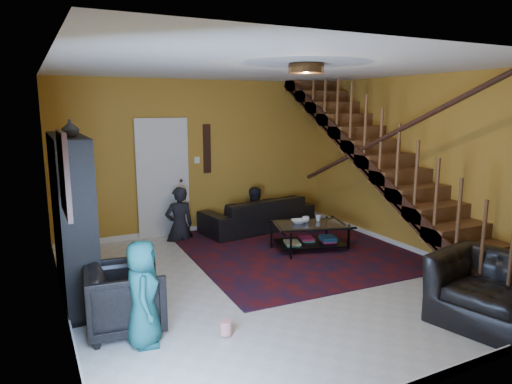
% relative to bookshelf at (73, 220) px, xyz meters
% --- Properties ---
extents(floor, '(5.50, 5.50, 0.00)m').
position_rel_bookshelf_xyz_m(floor, '(2.40, -0.60, -0.96)').
color(floor, beige).
rests_on(floor, ground).
extents(room, '(5.50, 5.50, 5.50)m').
position_rel_bookshelf_xyz_m(room, '(1.07, 0.73, -0.91)').
color(room, '#AD7B26').
rests_on(room, ground).
extents(staircase, '(0.95, 5.02, 3.18)m').
position_rel_bookshelf_xyz_m(staircase, '(4.53, -0.60, 0.43)').
color(staircase, brown).
rests_on(staircase, floor).
extents(bookshelf, '(0.35, 1.80, 2.00)m').
position_rel_bookshelf_xyz_m(bookshelf, '(0.00, 0.00, 0.00)').
color(bookshelf, black).
rests_on(bookshelf, floor).
extents(door, '(0.82, 0.05, 2.05)m').
position_rel_bookshelf_xyz_m(door, '(1.70, 2.12, 0.06)').
color(door, silver).
rests_on(door, floor).
extents(framed_picture, '(0.04, 0.74, 0.74)m').
position_rel_bookshelf_xyz_m(framed_picture, '(-0.17, -1.50, 0.79)').
color(framed_picture, '#9C341C').
rests_on(framed_picture, room).
extents(wall_hanging, '(0.14, 0.03, 0.90)m').
position_rel_bookshelf_xyz_m(wall_hanging, '(2.55, 2.13, 0.59)').
color(wall_hanging, black).
rests_on(wall_hanging, room).
extents(ceiling_fixture, '(0.40, 0.40, 0.10)m').
position_rel_bookshelf_xyz_m(ceiling_fixture, '(2.40, -1.40, 1.78)').
color(ceiling_fixture, '#3F2814').
rests_on(ceiling_fixture, room).
extents(rug, '(3.71, 4.20, 0.02)m').
position_rel_bookshelf_xyz_m(rug, '(3.48, 0.56, -0.95)').
color(rug, '#430C0D').
rests_on(rug, floor).
extents(sofa, '(2.25, 1.13, 0.63)m').
position_rel_bookshelf_xyz_m(sofa, '(3.39, 1.70, -0.65)').
color(sofa, black).
rests_on(sofa, floor).
extents(armchair_left, '(0.86, 0.84, 0.71)m').
position_rel_bookshelf_xyz_m(armchair_left, '(0.35, -1.19, -0.61)').
color(armchair_left, black).
rests_on(armchair_left, floor).
extents(armchair_right, '(1.25, 1.35, 0.74)m').
position_rel_bookshelf_xyz_m(armchair_right, '(3.90, -2.85, -0.59)').
color(armchair_right, black).
rests_on(armchair_right, floor).
extents(person_adult_a, '(0.53, 0.36, 1.40)m').
position_rel_bookshelf_xyz_m(person_adult_a, '(1.87, 1.75, -0.71)').
color(person_adult_a, black).
rests_on(person_adult_a, sofa).
extents(person_adult_b, '(0.63, 0.50, 1.28)m').
position_rel_bookshelf_xyz_m(person_adult_b, '(3.32, 1.75, -0.78)').
color(person_adult_b, black).
rests_on(person_adult_b, sofa).
extents(person_child, '(0.44, 0.58, 1.07)m').
position_rel_bookshelf_xyz_m(person_child, '(0.45, -1.57, -0.43)').
color(person_child, '#175659').
rests_on(person_child, armchair_left).
extents(coffee_table, '(1.31, 0.99, 0.44)m').
position_rel_bookshelf_xyz_m(coffee_table, '(3.60, 0.22, -0.71)').
color(coffee_table, black).
rests_on(coffee_table, floor).
extents(cup_a, '(0.12, 0.12, 0.10)m').
position_rel_bookshelf_xyz_m(cup_a, '(3.58, 0.34, -0.47)').
color(cup_a, '#999999').
rests_on(cup_a, coffee_table).
extents(cup_b, '(0.13, 0.13, 0.09)m').
position_rel_bookshelf_xyz_m(cup_b, '(3.83, 0.33, -0.48)').
color(cup_b, '#999999').
rests_on(cup_b, coffee_table).
extents(bowl, '(0.29, 0.29, 0.06)m').
position_rel_bookshelf_xyz_m(bowl, '(3.44, 0.34, -0.49)').
color(bowl, '#999999').
rests_on(bowl, coffee_table).
extents(vase, '(0.18, 0.18, 0.19)m').
position_rel_bookshelf_xyz_m(vase, '(-0.00, -0.50, 1.13)').
color(vase, '#999999').
rests_on(vase, bookshelf).
extents(popcorn_bucket, '(0.16, 0.16, 0.14)m').
position_rel_bookshelf_xyz_m(popcorn_bucket, '(1.24, -1.78, -0.87)').
color(popcorn_bucket, red).
rests_on(popcorn_bucket, rug).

